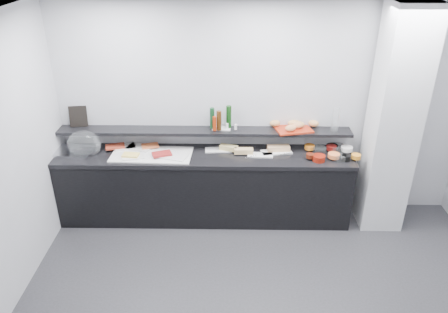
{
  "coord_description": "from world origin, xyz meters",
  "views": [
    {
      "loc": [
        -0.37,
        -3.03,
        3.3
      ],
      "look_at": [
        -0.45,
        1.45,
        1.0
      ],
      "focal_mm": 35.0,
      "sensor_mm": 36.0,
      "label": 1
    }
  ],
  "objects_px": {
    "cloche_base": "(72,152)",
    "sandwich_plate_mid": "(260,155)",
    "bread_tray": "(293,129)",
    "framed_print": "(78,116)",
    "condiment_tray": "(222,128)",
    "carafe": "(335,120)"
  },
  "relations": [
    {
      "from": "carafe",
      "to": "condiment_tray",
      "type": "bearing_deg",
      "value": 177.29
    },
    {
      "from": "bread_tray",
      "to": "cloche_base",
      "type": "bearing_deg",
      "value": 170.96
    },
    {
      "from": "sandwich_plate_mid",
      "to": "bread_tray",
      "type": "height_order",
      "value": "bread_tray"
    },
    {
      "from": "carafe",
      "to": "cloche_base",
      "type": "bearing_deg",
      "value": -177.38
    },
    {
      "from": "cloche_base",
      "to": "sandwich_plate_mid",
      "type": "distance_m",
      "value": 2.29
    },
    {
      "from": "framed_print",
      "to": "cloche_base",
      "type": "bearing_deg",
      "value": -108.31
    },
    {
      "from": "framed_print",
      "to": "condiment_tray",
      "type": "height_order",
      "value": "framed_print"
    },
    {
      "from": "framed_print",
      "to": "condiment_tray",
      "type": "relative_size",
      "value": 1.16
    },
    {
      "from": "framed_print",
      "to": "condiment_tray",
      "type": "bearing_deg",
      "value": -10.06
    },
    {
      "from": "cloche_base",
      "to": "sandwich_plate_mid",
      "type": "xyz_separation_m",
      "value": [
        2.29,
        -0.02,
        -0.01
      ]
    },
    {
      "from": "cloche_base",
      "to": "framed_print",
      "type": "height_order",
      "value": "framed_print"
    },
    {
      "from": "bread_tray",
      "to": "sandwich_plate_mid",
      "type": "bearing_deg",
      "value": -165.61
    },
    {
      "from": "bread_tray",
      "to": "framed_print",
      "type": "bearing_deg",
      "value": 165.41
    },
    {
      "from": "cloche_base",
      "to": "carafe",
      "type": "distance_m",
      "value": 3.21
    },
    {
      "from": "bread_tray",
      "to": "condiment_tray",
      "type": "bearing_deg",
      "value": 165.54
    },
    {
      "from": "condiment_tray",
      "to": "carafe",
      "type": "xyz_separation_m",
      "value": [
        1.37,
        -0.06,
        0.14
      ]
    },
    {
      "from": "carafe",
      "to": "bread_tray",
      "type": "bearing_deg",
      "value": 174.97
    },
    {
      "from": "cloche_base",
      "to": "bread_tray",
      "type": "distance_m",
      "value": 2.72
    },
    {
      "from": "cloche_base",
      "to": "bread_tray",
      "type": "height_order",
      "value": "bread_tray"
    },
    {
      "from": "sandwich_plate_mid",
      "to": "condiment_tray",
      "type": "xyz_separation_m",
      "value": [
        -0.47,
        0.23,
        0.25
      ]
    },
    {
      "from": "framed_print",
      "to": "condiment_tray",
      "type": "xyz_separation_m",
      "value": [
        1.77,
        -0.05,
        -0.12
      ]
    },
    {
      "from": "framed_print",
      "to": "bread_tray",
      "type": "bearing_deg",
      "value": -10.0
    }
  ]
}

